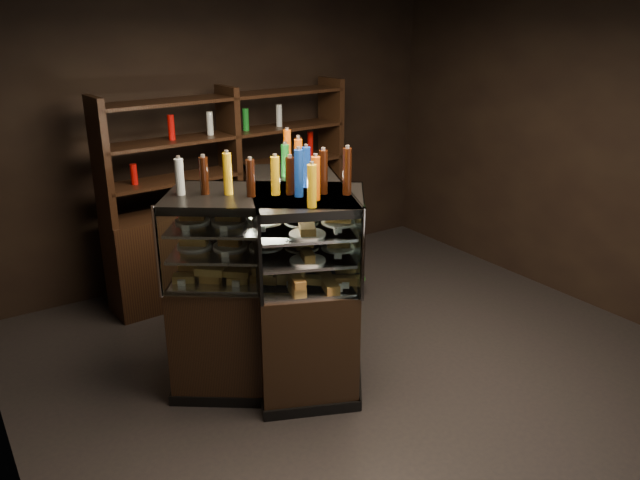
% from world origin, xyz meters
% --- Properties ---
extents(ground, '(5.00, 5.00, 0.00)m').
position_xyz_m(ground, '(0.00, 0.00, 0.00)').
color(ground, black).
rests_on(ground, ground).
extents(room_shell, '(5.02, 5.02, 3.01)m').
position_xyz_m(room_shell, '(0.00, 0.00, 1.94)').
color(room_shell, black).
rests_on(room_shell, ground).
extents(display_case, '(1.64, 1.53, 1.50)m').
position_xyz_m(display_case, '(-0.57, 0.30, 0.50)').
color(display_case, black).
rests_on(display_case, ground).
extents(food_display, '(1.20, 1.23, 0.46)m').
position_xyz_m(food_display, '(-0.57, 0.30, 1.13)').
color(food_display, '#BB8243').
rests_on(food_display, display_case).
extents(bottles_top, '(1.03, 1.09, 0.30)m').
position_xyz_m(bottles_top, '(-0.57, 0.30, 1.63)').
color(bottles_top, silver).
rests_on(bottles_top, display_case).
extents(potted_conifer, '(0.32, 0.32, 0.69)m').
position_xyz_m(potted_conifer, '(0.70, 1.21, 0.39)').
color(potted_conifer, black).
rests_on(potted_conifer, ground).
extents(back_shelving, '(2.54, 0.58, 2.00)m').
position_xyz_m(back_shelving, '(-0.13, 2.05, 0.60)').
color(back_shelving, black).
rests_on(back_shelving, ground).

